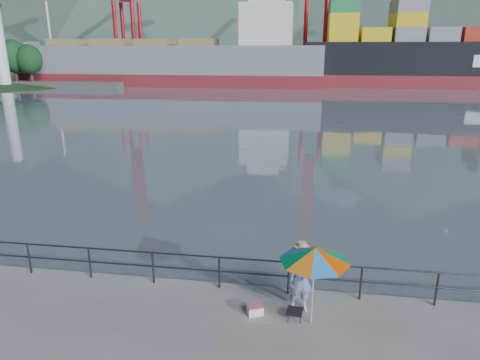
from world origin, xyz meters
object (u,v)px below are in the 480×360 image
object	(u,v)px
fisherman	(301,279)
bulk_carrier	(181,62)
cooler_bag	(255,310)
beach_umbrella	(315,255)

from	to	relation	value
fisherman	bulk_carrier	distance (m)	74.16
fisherman	cooler_bag	xyz separation A→B (m)	(-1.16, -0.37, -0.81)
beach_umbrella	cooler_bag	size ratio (longest dim) A/B	5.36
fisherman	bulk_carrier	world-z (taller)	bulk_carrier
beach_umbrella	cooler_bag	bearing A→B (deg)	172.70
cooler_bag	bulk_carrier	size ratio (longest dim) A/B	0.01
bulk_carrier	beach_umbrella	bearing A→B (deg)	-71.65
bulk_carrier	fisherman	bearing A→B (deg)	-71.74
fisherman	beach_umbrella	world-z (taller)	beach_umbrella
beach_umbrella	bulk_carrier	xyz separation A→B (m)	(-23.52, 70.93, 2.11)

